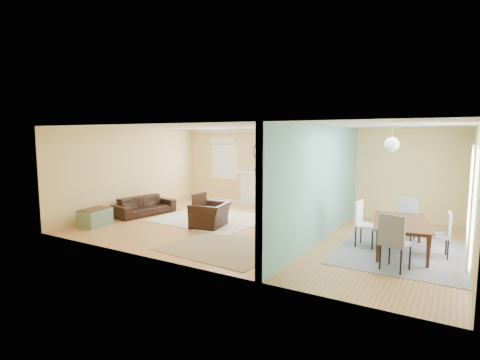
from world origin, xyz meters
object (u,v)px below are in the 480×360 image
at_px(sofa, 145,206).
at_px(dining_table, 402,237).
at_px(green_chair, 303,203).
at_px(eames_chair, 210,215).
at_px(credenza, 319,213).

height_order(sofa, dining_table, dining_table).
bearing_deg(green_chair, dining_table, 163.95).
bearing_deg(green_chair, eames_chair, 80.87).
bearing_deg(dining_table, credenza, 52.47).
bearing_deg(eames_chair, credenza, 108.54).
distance_m(eames_chair, dining_table, 4.62).
height_order(sofa, eames_chair, eames_chair).
bearing_deg(dining_table, eames_chair, 82.96).
bearing_deg(green_chair, credenza, 148.12).
xyz_separation_m(eames_chair, green_chair, (1.54, 2.60, 0.04)).
height_order(green_chair, credenza, credenza).
bearing_deg(sofa, credenza, -68.77).
distance_m(green_chair, credenza, 1.55).
relative_size(sofa, eames_chair, 1.93).
relative_size(green_chair, credenza, 0.49).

